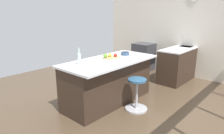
{
  "coord_description": "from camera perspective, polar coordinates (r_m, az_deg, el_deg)",
  "views": [
    {
      "loc": [
        3.09,
        2.49,
        1.89
      ],
      "look_at": [
        0.11,
        -0.15,
        0.79
      ],
      "focal_mm": 32.46,
      "sensor_mm": 36.0,
      "label": 1
    }
  ],
  "objects": [
    {
      "name": "kitchen_island",
      "position": [
        4.29,
        -0.97,
        -3.91
      ],
      "size": [
        2.09,
        0.97,
        0.93
      ],
      "color": "#38281E",
      "rests_on": "ground_plane"
    },
    {
      "name": "sink_cabinet",
      "position": [
        6.21,
        19.13,
        1.24
      ],
      "size": [
        1.93,
        0.6,
        1.19
      ],
      "color": "#38281E",
      "rests_on": "ground_plane"
    },
    {
      "name": "cutting_board",
      "position": [
        4.29,
        -0.12,
        2.67
      ],
      "size": [
        0.36,
        0.24,
        0.02
      ],
      "primitive_type": "cube",
      "color": "tan",
      "rests_on": "kitchen_island"
    },
    {
      "name": "water_bottle",
      "position": [
        3.78,
        -9.26,
        2.45
      ],
      "size": [
        0.06,
        0.06,
        0.31
      ],
      "color": "silver",
      "rests_on": "kitchen_island"
    },
    {
      "name": "apple_yellow",
      "position": [
        4.3,
        -0.61,
        3.37
      ],
      "size": [
        0.08,
        0.08,
        0.08
      ],
      "primitive_type": "sphere",
      "color": "gold",
      "rests_on": "cutting_board"
    },
    {
      "name": "interior_partition_left",
      "position": [
        6.47,
        19.02,
        9.89
      ],
      "size": [
        0.15,
        5.32,
        2.72
      ],
      "color": "silver",
      "rests_on": "ground_plane"
    },
    {
      "name": "fruit_bowl",
      "position": [
        4.59,
        3.72,
        3.85
      ],
      "size": [
        0.19,
        0.19,
        0.07
      ],
      "color": "#334C6B",
      "rests_on": "kitchen_island"
    },
    {
      "name": "apple_red",
      "position": [
        4.32,
        0.98,
        3.37
      ],
      "size": [
        0.07,
        0.07,
        0.07
      ],
      "primitive_type": "sphere",
      "color": "red",
      "rests_on": "cutting_board"
    },
    {
      "name": "stool_by_window",
      "position": [
        4.04,
        6.95,
        -7.91
      ],
      "size": [
        0.44,
        0.44,
        0.64
      ],
      "color": "#B7B7BC",
      "rests_on": "ground_plane"
    },
    {
      "name": "ground_plane",
      "position": [
        4.4,
        2.4,
        -10.08
      ],
      "size": [
        7.44,
        7.44,
        0.0
      ],
      "primitive_type": "plane",
      "color": "brown"
    },
    {
      "name": "oven_range",
      "position": [
        6.79,
        8.9,
        2.9
      ],
      "size": [
        0.6,
        0.61,
        0.88
      ],
      "color": "#38383D",
      "rests_on": "ground_plane"
    },
    {
      "name": "apple_green",
      "position": [
        4.22,
        -1.87,
        3.2
      ],
      "size": [
        0.09,
        0.09,
        0.09
      ],
      "primitive_type": "sphere",
      "color": "#609E2D",
      "rests_on": "cutting_board"
    }
  ]
}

